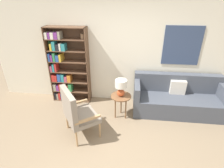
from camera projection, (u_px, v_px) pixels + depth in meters
name	position (u px, v px, depth m)	size (l,w,h in m)	color
ground_plane	(106.00, 157.00, 3.11)	(14.00, 14.00, 0.00)	#847056
wall_back	(118.00, 51.00, 4.29)	(6.40, 0.08, 2.70)	silver
bookshelf	(65.00, 67.00, 4.46)	(1.00, 0.30, 1.94)	brown
armchair	(75.00, 111.00, 3.36)	(0.86, 0.88, 1.04)	tan
couch	(177.00, 99.00, 4.24)	(2.08, 0.80, 0.89)	#474C56
side_table	(121.00, 98.00, 3.95)	(0.46, 0.46, 0.56)	brown
table_lamp	(121.00, 86.00, 3.80)	(0.26, 0.26, 0.39)	#C65128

